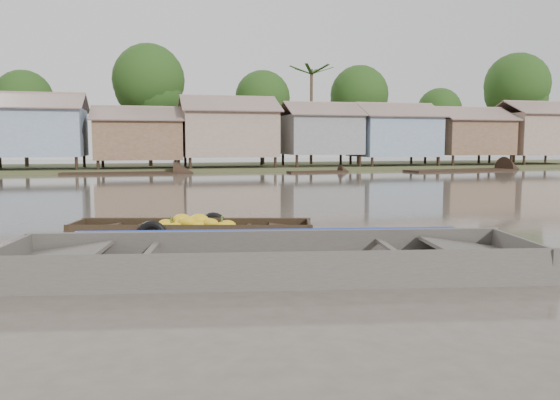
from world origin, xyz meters
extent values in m
plane|color=#4D463B|center=(0.00, 0.00, 0.00)|extent=(120.00, 120.00, 0.00)
cube|color=#384723|center=(0.00, 33.00, 0.00)|extent=(120.00, 12.00, 0.50)
cube|color=#788DA6|center=(-10.50, 29.50, 2.70)|extent=(6.20, 5.20, 3.20)
cube|color=brown|center=(-10.50, 28.10, 4.75)|extent=(6.60, 3.02, 1.28)
cube|color=brown|center=(-10.50, 30.90, 4.75)|extent=(6.60, 3.02, 1.28)
cube|color=brown|center=(-3.80, 29.50, 2.20)|extent=(5.80, 4.60, 2.70)
cube|color=brown|center=(-3.80, 28.26, 4.00)|extent=(6.20, 2.67, 1.14)
cube|color=brown|center=(-3.80, 30.74, 4.00)|extent=(6.20, 2.67, 1.14)
cube|color=gray|center=(2.50, 29.50, 2.65)|extent=(6.50, 5.30, 3.30)
cube|color=brown|center=(2.50, 28.07, 4.75)|extent=(6.90, 3.08, 1.31)
cube|color=brown|center=(2.50, 30.93, 4.75)|extent=(6.90, 3.08, 1.31)
cube|color=gray|center=(9.50, 29.50, 2.60)|extent=(5.40, 4.70, 2.90)
cube|color=brown|center=(9.50, 28.23, 4.50)|extent=(5.80, 2.73, 1.17)
cube|color=brown|center=(9.50, 30.77, 4.50)|extent=(5.80, 2.73, 1.17)
cube|color=#788DA6|center=(15.50, 29.50, 2.50)|extent=(6.00, 5.00, 3.10)
cube|color=brown|center=(15.50, 28.15, 4.50)|extent=(6.40, 2.90, 1.24)
cube|color=brown|center=(15.50, 30.85, 4.50)|extent=(6.40, 2.90, 1.24)
cube|color=brown|center=(22.00, 29.50, 2.45)|extent=(5.70, 4.90, 2.80)
cube|color=brown|center=(22.00, 28.18, 4.30)|extent=(6.10, 2.85, 1.21)
cube|color=brown|center=(22.00, 30.82, 4.30)|extent=(6.10, 2.85, 1.21)
cube|color=gray|center=(28.50, 29.50, 2.70)|extent=(6.30, 5.10, 3.40)
cube|color=brown|center=(28.50, 28.12, 4.85)|extent=(6.70, 2.96, 1.26)
cube|color=brown|center=(28.50, 30.88, 4.85)|extent=(6.70, 2.96, 1.26)
cylinder|color=#473323|center=(-12.00, 34.00, 2.45)|extent=(0.28, 0.28, 4.90)
sphere|color=#183B12|center=(-12.00, 34.00, 5.25)|extent=(4.20, 4.20, 4.20)
cylinder|color=#473323|center=(-3.00, 33.00, 3.15)|extent=(0.28, 0.28, 6.30)
sphere|color=#183B12|center=(-3.00, 33.00, 6.75)|extent=(5.40, 5.40, 5.40)
cylinder|color=#473323|center=(6.00, 34.00, 2.62)|extent=(0.28, 0.28, 5.25)
sphere|color=#183B12|center=(6.00, 34.00, 5.62)|extent=(4.50, 4.50, 4.50)
cylinder|color=#473323|center=(14.00, 33.00, 2.80)|extent=(0.28, 0.28, 5.60)
sphere|color=#183B12|center=(14.00, 33.00, 6.00)|extent=(4.80, 4.80, 4.80)
cylinder|color=#473323|center=(22.00, 34.00, 2.27)|extent=(0.28, 0.28, 4.55)
sphere|color=#183B12|center=(22.00, 34.00, 4.88)|extent=(3.90, 3.90, 3.90)
cylinder|color=#473323|center=(29.00, 33.00, 3.32)|extent=(0.28, 0.28, 6.65)
sphere|color=#183B12|center=(29.00, 33.00, 7.12)|extent=(5.70, 5.70, 5.70)
cylinder|color=#473323|center=(10.00, 33.50, 4.00)|extent=(0.24, 0.24, 8.00)
cube|color=black|center=(-2.37, 1.55, -0.08)|extent=(5.05, 2.13, 0.08)
cube|color=black|center=(-2.24, 2.08, 0.11)|extent=(4.96, 1.37, 0.47)
cube|color=black|center=(-2.51, 1.03, 0.11)|extent=(4.96, 1.37, 0.47)
cube|color=black|center=(0.03, 0.95, 0.11)|extent=(0.33, 1.08, 0.44)
cube|color=black|center=(-0.38, 1.06, 0.17)|extent=(1.07, 1.13, 0.18)
cube|color=black|center=(-4.78, 2.16, 0.11)|extent=(0.33, 1.08, 0.44)
cube|color=black|center=(-4.36, 2.05, 0.17)|extent=(1.07, 1.13, 0.18)
cube|color=black|center=(-3.53, 1.84, 0.21)|extent=(0.35, 1.05, 0.05)
cube|color=black|center=(-1.22, 1.27, 0.21)|extent=(0.35, 1.05, 0.05)
ellipsoid|color=gold|center=(-2.33, 1.45, 0.30)|extent=(0.41, 0.33, 0.22)
ellipsoid|color=gold|center=(-3.06, 1.46, 0.16)|extent=(0.45, 0.37, 0.25)
ellipsoid|color=gold|center=(-2.26, 1.36, 0.26)|extent=(0.40, 0.32, 0.22)
ellipsoid|color=gold|center=(-2.07, 1.43, 0.31)|extent=(0.42, 0.34, 0.23)
ellipsoid|color=gold|center=(-2.01, 1.31, 0.32)|extent=(0.36, 0.29, 0.20)
ellipsoid|color=gold|center=(-3.19, 1.71, 0.13)|extent=(0.36, 0.29, 0.19)
ellipsoid|color=gold|center=(-3.11, 1.70, 0.20)|extent=(0.46, 0.37, 0.25)
ellipsoid|color=gold|center=(-1.63, 1.56, 0.22)|extent=(0.45, 0.36, 0.24)
ellipsoid|color=gold|center=(-2.33, 1.62, 0.36)|extent=(0.35, 0.28, 0.19)
ellipsoid|color=gold|center=(-3.15, 1.87, 0.18)|extent=(0.42, 0.34, 0.23)
ellipsoid|color=gold|center=(-2.39, 1.67, 0.30)|extent=(0.44, 0.35, 0.24)
ellipsoid|color=gold|center=(-2.55, 1.72, 0.28)|extent=(0.41, 0.33, 0.22)
ellipsoid|color=gold|center=(-2.47, 1.76, 0.27)|extent=(0.41, 0.33, 0.22)
ellipsoid|color=gold|center=(-1.75, 1.27, 0.23)|extent=(0.43, 0.34, 0.23)
ellipsoid|color=gold|center=(-2.45, 1.80, 0.24)|extent=(0.38, 0.30, 0.20)
ellipsoid|color=gold|center=(-2.92, 1.75, 0.27)|extent=(0.40, 0.32, 0.21)
ellipsoid|color=gold|center=(-1.76, 1.66, 0.18)|extent=(0.40, 0.32, 0.22)
ellipsoid|color=gold|center=(-2.98, 1.52, 0.20)|extent=(0.41, 0.33, 0.22)
ellipsoid|color=gold|center=(-3.21, 1.46, 0.11)|extent=(0.37, 0.30, 0.20)
ellipsoid|color=gold|center=(-2.59, 1.65, 0.38)|extent=(0.44, 0.35, 0.24)
ellipsoid|color=gold|center=(-2.08, 1.79, 0.20)|extent=(0.40, 0.32, 0.22)
ellipsoid|color=gold|center=(-2.58, 1.53, 0.30)|extent=(0.43, 0.35, 0.23)
ellipsoid|color=gold|center=(-2.49, 1.44, 0.35)|extent=(0.44, 0.35, 0.24)
ellipsoid|color=gold|center=(-1.62, 1.04, 0.15)|extent=(0.38, 0.31, 0.21)
ellipsoid|color=gold|center=(-2.04, 1.82, 0.19)|extent=(0.38, 0.31, 0.21)
ellipsoid|color=gold|center=(-3.06, 1.55, 0.20)|extent=(0.46, 0.37, 0.25)
ellipsoid|color=gold|center=(-2.36, 1.24, 0.17)|extent=(0.37, 0.30, 0.20)
ellipsoid|color=gold|center=(-2.24, 1.49, 0.38)|extent=(0.47, 0.38, 0.26)
ellipsoid|color=gold|center=(-2.74, 1.40, 0.26)|extent=(0.36, 0.29, 0.19)
ellipsoid|color=gold|center=(-2.56, 1.87, 0.27)|extent=(0.37, 0.29, 0.20)
cylinder|color=#3F6626|center=(-2.81, 1.66, 0.37)|extent=(0.04, 0.04, 0.16)
cylinder|color=#3F6626|center=(-2.20, 1.51, 0.37)|extent=(0.04, 0.04, 0.16)
cylinder|color=#3F6626|center=(-1.76, 1.40, 0.37)|extent=(0.04, 0.04, 0.16)
torus|color=black|center=(-1.88, 2.06, 0.13)|extent=(0.68, 0.32, 0.66)
torus|color=black|center=(-3.22, 1.14, 0.13)|extent=(0.66, 0.31, 0.64)
cube|color=#433E38|center=(-1.44, -2.00, -0.08)|extent=(8.07, 2.99, 0.08)
cube|color=#433E38|center=(-1.28, -1.05, 0.20)|extent=(7.99, 1.51, 0.64)
cube|color=#433E38|center=(-1.60, -2.95, 0.20)|extent=(7.99, 1.51, 0.64)
cube|color=#433E38|center=(2.45, -2.66, 0.20)|extent=(0.39, 1.95, 0.61)
cube|color=#433E38|center=(1.78, -2.54, 0.28)|extent=(1.63, 1.90, 0.25)
cube|color=#433E38|center=(-5.34, -1.34, 0.20)|extent=(0.39, 1.95, 0.61)
cube|color=#433E38|center=(-4.66, -1.45, 0.28)|extent=(1.63, 1.90, 0.25)
cube|color=#433E38|center=(-3.30, -1.68, 0.33)|extent=(0.41, 1.88, 0.05)
cube|color=#433E38|center=(0.42, -2.31, 0.33)|extent=(0.41, 1.88, 0.05)
cube|color=#665E54|center=(-1.44, -2.00, -0.03)|extent=(6.18, 2.53, 0.02)
cube|color=#0F2996|center=(-1.27, -0.98, 0.45)|extent=(6.45, 1.18, 0.16)
torus|color=olive|center=(-0.09, -2.55, 0.00)|extent=(0.45, 0.45, 0.06)
torus|color=olive|center=(-0.09, -2.55, 0.04)|extent=(0.36, 0.36, 0.06)
cube|color=black|center=(-4.95, 26.47, -0.05)|extent=(7.43, 2.29, 0.35)
cube|color=black|center=(18.39, 24.52, -0.05)|extent=(8.72, 3.08, 0.35)
cube|color=black|center=(7.76, 25.03, -0.05)|extent=(4.01, 1.32, 0.35)
camera|label=1|loc=(-3.28, -10.05, 2.01)|focal=35.00mm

